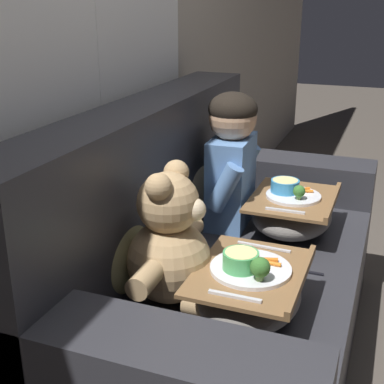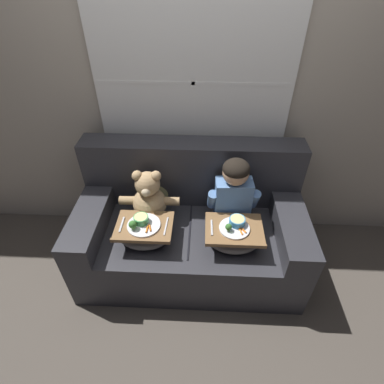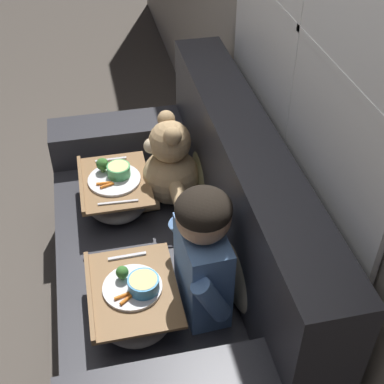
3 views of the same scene
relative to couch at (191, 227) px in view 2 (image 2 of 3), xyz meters
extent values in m
plane|color=#4C443D|center=(0.00, -0.07, -0.35)|extent=(14.00, 14.00, 0.00)
cube|color=#A89E8E|center=(0.00, 0.46, 0.95)|extent=(8.00, 0.05, 2.60)
cube|color=white|center=(0.00, 0.42, 1.01)|extent=(1.40, 0.02, 1.42)
cube|color=black|center=(0.00, 0.43, 1.01)|extent=(1.35, 0.01, 1.37)
cube|color=white|center=(0.00, 0.42, 1.01)|extent=(0.02, 0.02, 1.37)
cube|color=white|center=(0.00, 0.42, 1.01)|extent=(1.35, 0.02, 0.02)
cube|color=#2D2D33|center=(0.00, -0.07, -0.13)|extent=(1.70, 0.89, 0.45)
cube|color=#2D2D33|center=(0.00, 0.26, 0.36)|extent=(1.70, 0.22, 0.53)
cube|color=#2D2D33|center=(-0.74, -0.07, 0.19)|extent=(0.22, 0.89, 0.18)
cube|color=#2D2D33|center=(0.74, -0.07, 0.19)|extent=(0.22, 0.89, 0.18)
cube|color=black|center=(0.00, -0.09, 0.10)|extent=(0.01, 0.63, 0.01)
ellipsoid|color=#C1B293|center=(0.31, 0.19, 0.27)|extent=(0.35, 0.17, 0.37)
ellipsoid|color=#898456|center=(-0.31, 0.19, 0.27)|extent=(0.33, 0.16, 0.34)
cube|color=#5B84BC|center=(0.31, 0.02, 0.28)|extent=(0.27, 0.16, 0.36)
sphere|color=tan|center=(0.31, 0.02, 0.54)|extent=(0.19, 0.19, 0.19)
ellipsoid|color=black|center=(0.31, 0.02, 0.57)|extent=(0.19, 0.19, 0.13)
cylinder|color=#5B84BC|center=(0.16, 0.00, 0.30)|extent=(0.08, 0.15, 0.20)
cylinder|color=#5B84BC|center=(0.47, 0.02, 0.30)|extent=(0.08, 0.15, 0.20)
sphere|color=tan|center=(-0.31, 0.02, 0.23)|extent=(0.26, 0.26, 0.26)
sphere|color=tan|center=(-0.31, 0.02, 0.41)|extent=(0.19, 0.19, 0.19)
sphere|color=tan|center=(-0.38, 0.02, 0.49)|extent=(0.08, 0.08, 0.08)
sphere|color=tan|center=(-0.25, 0.03, 0.49)|extent=(0.08, 0.08, 0.08)
sphere|color=beige|center=(-0.31, -0.06, 0.40)|extent=(0.07, 0.07, 0.07)
sphere|color=black|center=(-0.31, -0.08, 0.41)|extent=(0.02, 0.02, 0.02)
cylinder|color=tan|center=(-0.48, 0.02, 0.25)|extent=(0.13, 0.07, 0.07)
cylinder|color=tan|center=(-0.15, 0.03, 0.25)|extent=(0.13, 0.07, 0.07)
cylinder|color=tan|center=(-0.37, -0.11, 0.13)|extent=(0.07, 0.12, 0.07)
cylinder|color=tan|center=(-0.25, -0.10, 0.13)|extent=(0.07, 0.12, 0.07)
ellipsoid|color=slate|center=(0.31, -0.23, 0.16)|extent=(0.38, 0.30, 0.13)
cube|color=brown|center=(0.31, -0.23, 0.24)|extent=(0.40, 0.32, 0.01)
cube|color=brown|center=(0.31, -0.38, 0.25)|extent=(0.40, 0.02, 0.02)
cylinder|color=silver|center=(0.31, -0.23, 0.25)|extent=(0.21, 0.21, 0.01)
cylinder|color=#3889C1|center=(0.33, -0.19, 0.28)|extent=(0.11, 0.11, 0.05)
cylinder|color=#E5D189|center=(0.33, -0.19, 0.30)|extent=(0.10, 0.10, 0.01)
sphere|color=#38702D|center=(0.27, -0.26, 0.29)|extent=(0.05, 0.05, 0.05)
cylinder|color=#7A9E56|center=(0.27, -0.26, 0.26)|extent=(0.02, 0.02, 0.02)
cylinder|color=orange|center=(0.35, -0.26, 0.26)|extent=(0.03, 0.07, 0.01)
cylinder|color=orange|center=(0.37, -0.25, 0.26)|extent=(0.05, 0.06, 0.01)
cube|color=silver|center=(0.16, -0.23, 0.25)|extent=(0.01, 0.14, 0.01)
ellipsoid|color=slate|center=(-0.31, -0.23, 0.16)|extent=(0.38, 0.29, 0.13)
cube|color=brown|center=(-0.31, -0.23, 0.24)|extent=(0.40, 0.31, 0.01)
cube|color=brown|center=(-0.31, -0.38, 0.25)|extent=(0.40, 0.02, 0.02)
cylinder|color=silver|center=(-0.31, -0.23, 0.25)|extent=(0.23, 0.23, 0.01)
cylinder|color=#4CAD60|center=(-0.33, -0.21, 0.28)|extent=(0.10, 0.10, 0.05)
cylinder|color=#E5D189|center=(-0.33, -0.21, 0.30)|extent=(0.09, 0.09, 0.01)
sphere|color=#38702D|center=(-0.38, -0.27, 0.29)|extent=(0.06, 0.06, 0.06)
cylinder|color=#7A9E56|center=(-0.38, -0.27, 0.26)|extent=(0.02, 0.02, 0.03)
cylinder|color=orange|center=(-0.28, -0.28, 0.26)|extent=(0.02, 0.07, 0.01)
cylinder|color=orange|center=(-0.26, -0.27, 0.26)|extent=(0.03, 0.06, 0.01)
cube|color=silver|center=(-0.47, -0.23, 0.25)|extent=(0.01, 0.14, 0.01)
cube|color=silver|center=(-0.16, -0.23, 0.25)|extent=(0.02, 0.17, 0.01)
camera|label=1|loc=(-1.64, -0.56, 0.98)|focal=50.00mm
camera|label=2|loc=(0.09, -1.68, 1.75)|focal=28.00mm
camera|label=3|loc=(1.57, -0.29, 1.71)|focal=50.00mm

